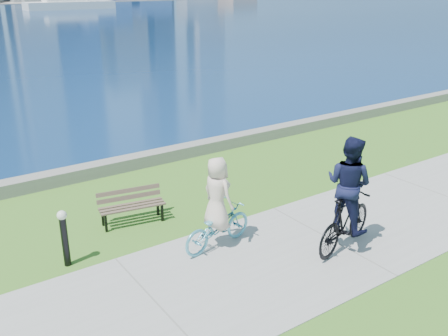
% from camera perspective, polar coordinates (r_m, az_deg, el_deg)
% --- Properties ---
extents(ground, '(320.00, 320.00, 0.00)m').
position_cam_1_polar(ground, '(10.78, 11.76, -7.90)').
color(ground, '#33641A').
rests_on(ground, ground).
extents(concrete_path, '(80.00, 3.50, 0.02)m').
position_cam_1_polar(concrete_path, '(10.77, 11.76, -7.85)').
color(concrete_path, gray).
rests_on(concrete_path, ground).
extents(seawall, '(90.00, 0.50, 0.35)m').
position_cam_1_polar(seawall, '(15.23, -5.08, 1.84)').
color(seawall, slate).
rests_on(seawall, ground).
extents(ferry_far, '(15.83, 4.52, 2.15)m').
position_cam_1_polar(ferry_far, '(99.80, -17.21, 17.46)').
color(ferry_far, silver).
rests_on(ferry_far, ground).
extents(park_bench, '(1.50, 0.74, 0.74)m').
position_cam_1_polar(park_bench, '(11.24, -10.57, -3.98)').
color(park_bench, black).
rests_on(park_bench, ground).
extents(bollard_lamp, '(0.18, 0.18, 1.14)m').
position_cam_1_polar(bollard_lamp, '(9.80, -17.80, -7.24)').
color(bollard_lamp, black).
rests_on(bollard_lamp, ground).
extents(cyclist_woman, '(0.84, 1.76, 1.90)m').
position_cam_1_polar(cyclist_woman, '(9.92, -0.75, -5.35)').
color(cyclist_woman, '#52ADC7').
rests_on(cyclist_woman, ground).
extents(cyclist_man, '(1.02, 2.01, 2.34)m').
position_cam_1_polar(cyclist_man, '(10.05, 13.87, -3.91)').
color(cyclist_man, black).
rests_on(cyclist_man, ground).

